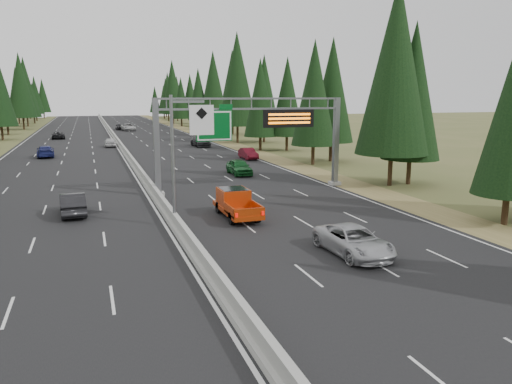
# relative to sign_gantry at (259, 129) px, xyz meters

# --- Properties ---
(road) EXTENTS (32.00, 260.00, 0.08)m
(road) POSITION_rel_sign_gantry_xyz_m (-8.92, 45.12, -5.23)
(road) COLOR black
(road) RESTS_ON ground
(shoulder_right) EXTENTS (3.60, 260.00, 0.06)m
(shoulder_right) POSITION_rel_sign_gantry_xyz_m (8.88, 45.12, -5.24)
(shoulder_right) COLOR olive
(shoulder_right) RESTS_ON ground
(median_barrier) EXTENTS (0.70, 260.00, 0.85)m
(median_barrier) POSITION_rel_sign_gantry_xyz_m (-8.92, 45.12, -4.85)
(median_barrier) COLOR gray
(median_barrier) RESTS_ON road
(sign_gantry) EXTENTS (16.75, 0.98, 7.80)m
(sign_gantry) POSITION_rel_sign_gantry_xyz_m (0.00, 0.00, 0.00)
(sign_gantry) COLOR slate
(sign_gantry) RESTS_ON road
(hov_sign_pole) EXTENTS (2.80, 0.50, 8.00)m
(hov_sign_pole) POSITION_rel_sign_gantry_xyz_m (-8.33, -9.92, -0.54)
(hov_sign_pole) COLOR slate
(hov_sign_pole) RESTS_ON road
(tree_row_right) EXTENTS (11.80, 241.93, 18.91)m
(tree_row_right) POSITION_rel_sign_gantry_xyz_m (13.00, 41.86, 3.83)
(tree_row_right) COLOR black
(tree_row_right) RESTS_ON ground
(silver_minivan) EXTENTS (2.57, 5.26, 1.44)m
(silver_minivan) POSITION_rel_sign_gantry_xyz_m (-1.24, -18.36, -4.47)
(silver_minivan) COLOR #AEAFB3
(silver_minivan) RESTS_ON road
(red_pickup) EXTENTS (1.98, 5.55, 1.81)m
(red_pickup) POSITION_rel_sign_gantry_xyz_m (-4.61, -8.49, -4.19)
(red_pickup) COLOR black
(red_pickup) RESTS_ON road
(car_ahead_green) EXTENTS (1.87, 4.62, 1.57)m
(car_ahead_green) POSITION_rel_sign_gantry_xyz_m (0.80, 8.65, -4.40)
(car_ahead_green) COLOR #145A23
(car_ahead_green) RESTS_ON road
(car_ahead_dkred) EXTENTS (1.53, 4.24, 1.39)m
(car_ahead_dkred) POSITION_rel_sign_gantry_xyz_m (5.58, 20.57, -4.49)
(car_ahead_dkred) COLOR maroon
(car_ahead_dkred) RESTS_ON road
(car_ahead_dkgrey) EXTENTS (2.52, 5.66, 1.61)m
(car_ahead_dkgrey) POSITION_rel_sign_gantry_xyz_m (3.26, 38.41, -4.38)
(car_ahead_dkgrey) COLOR black
(car_ahead_dkgrey) RESTS_ON road
(car_ahead_white) EXTENTS (3.33, 6.18, 1.65)m
(car_ahead_white) POSITION_rel_sign_gantry_xyz_m (-4.70, 79.97, -4.36)
(car_ahead_white) COLOR #B1B1B1
(car_ahead_white) RESTS_ON road
(car_ahead_far) EXTENTS (1.71, 4.13, 1.40)m
(car_ahead_far) POSITION_rel_sign_gantry_xyz_m (-6.49, 84.04, -4.49)
(car_ahead_far) COLOR black
(car_ahead_far) RESTS_ON road
(car_onc_near) EXTENTS (1.91, 4.68, 1.51)m
(car_onc_near) POSITION_rel_sign_gantry_xyz_m (-14.96, -4.64, -4.43)
(car_onc_near) COLOR black
(car_onc_near) RESTS_ON road
(car_onc_blue) EXTENTS (2.47, 5.36, 1.52)m
(car_onc_blue) POSITION_rel_sign_gantry_xyz_m (-19.13, 31.05, -4.43)
(car_onc_blue) COLOR navy
(car_onc_blue) RESTS_ON road
(car_onc_white) EXTENTS (1.88, 4.32, 1.45)m
(car_onc_white) POSITION_rel_sign_gantry_xyz_m (-10.42, 42.38, -4.46)
(car_onc_white) COLOR silver
(car_onc_white) RESTS_ON road
(car_onc_far) EXTENTS (2.47, 5.06, 1.38)m
(car_onc_far) POSITION_rel_sign_gantry_xyz_m (-18.97, 61.08, -4.50)
(car_onc_far) COLOR black
(car_onc_far) RESTS_ON road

